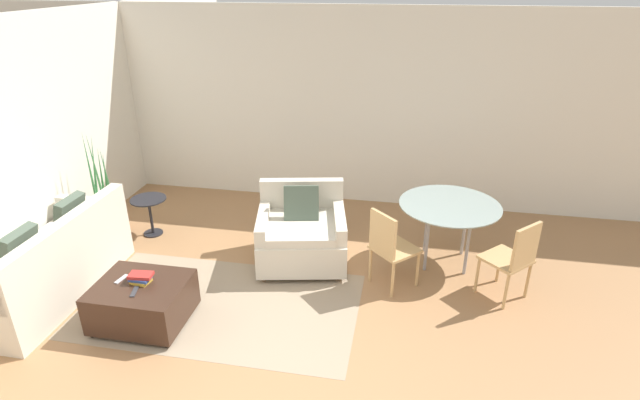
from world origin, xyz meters
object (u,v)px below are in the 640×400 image
at_px(ottoman, 143,301).
at_px(tv_remote_secondary, 121,279).
at_px(tv_remote_primary, 134,292).
at_px(dining_chair_near_right, 514,256).
at_px(potted_plant, 108,215).
at_px(dining_chair_near_left, 389,245).
at_px(armchair, 302,234).
at_px(couch, 49,267).
at_px(side_table, 150,209).
at_px(book_stack, 141,278).
at_px(dining_table, 449,211).

relative_size(ottoman, tv_remote_secondary, 5.28).
bearing_deg(tv_remote_primary, ottoman, 98.23).
xyz_separation_m(tv_remote_primary, dining_chair_near_right, (3.53, 1.16, 0.08)).
height_order(potted_plant, dining_chair_near_left, potted_plant).
bearing_deg(dining_chair_near_left, armchair, 160.76).
bearing_deg(dining_chair_near_left, dining_chair_near_right, 0.00).
xyz_separation_m(couch, ottoman, (1.18, -0.25, -0.08)).
xyz_separation_m(armchair, side_table, (-2.06, 0.28, 0.00)).
height_order(dining_chair_near_left, dining_chair_near_right, same).
xyz_separation_m(book_stack, tv_remote_secondary, (-0.21, 0.01, -0.04)).
distance_m(armchair, side_table, 2.08).
xyz_separation_m(armchair, potted_plant, (-2.61, 0.18, -0.08)).
bearing_deg(ottoman, dining_table, 29.69).
relative_size(dining_chair_near_left, dining_chair_near_right, 1.00).
bearing_deg(dining_chair_near_right, ottoman, -163.71).
bearing_deg(dining_chair_near_left, tv_remote_primary, -152.88).
bearing_deg(dining_chair_near_right, potted_plant, 173.69).
xyz_separation_m(couch, armchair, (2.45, 1.14, 0.03)).
xyz_separation_m(ottoman, potted_plant, (-1.34, 1.58, 0.04)).
distance_m(ottoman, dining_table, 3.39).
relative_size(tv_remote_secondary, dining_chair_near_left, 0.18).
relative_size(couch, potted_plant, 1.34).
relative_size(armchair, dining_table, 1.02).
distance_m(potted_plant, side_table, 0.56).
bearing_deg(tv_remote_primary, dining_table, 31.70).
bearing_deg(couch, potted_plant, 96.72).
distance_m(ottoman, tv_remote_primary, 0.24).
distance_m(book_stack, tv_remote_primary, 0.17).
distance_m(book_stack, dining_chair_near_left, 2.50).
bearing_deg(armchair, tv_remote_primary, -129.38).
bearing_deg(armchair, side_table, 172.28).
distance_m(couch, tv_remote_primary, 1.27).
distance_m(dining_table, dining_chair_near_right, 0.90).
relative_size(potted_plant, side_table, 2.80).
distance_m(couch, dining_chair_near_left, 3.57).
bearing_deg(dining_chair_near_left, side_table, 168.33).
distance_m(tv_remote_secondary, potted_plant, 1.91).
bearing_deg(couch, armchair, 24.95).
xyz_separation_m(book_stack, tv_remote_primary, (0.02, -0.16, -0.04)).
relative_size(tv_remote_primary, potted_plant, 0.12).
bearing_deg(tv_remote_primary, armchair, 50.62).
xyz_separation_m(armchair, dining_table, (1.65, 0.27, 0.32)).
bearing_deg(dining_table, tv_remote_primary, -148.30).
xyz_separation_m(armchair, tv_remote_secondary, (-1.48, -1.35, 0.08)).
distance_m(armchair, dining_chair_near_right, 2.31).
bearing_deg(dining_chair_near_right, tv_remote_secondary, -165.19).
height_order(book_stack, dining_chair_near_right, dining_chair_near_right).
relative_size(couch, tv_remote_primary, 11.37).
xyz_separation_m(dining_table, dining_chair_near_left, (-0.63, -0.63, -0.15)).
distance_m(couch, dining_table, 4.35).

